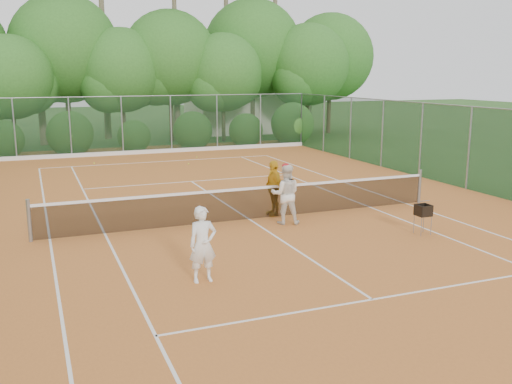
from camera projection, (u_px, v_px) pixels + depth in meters
ground at (250, 220)px, 16.54m from camera, size 120.00×120.00×0.00m
clay_court at (250, 220)px, 16.54m from camera, size 18.00×36.00×0.02m
club_building at (246, 111)px, 41.32m from camera, size 8.00×5.00×3.00m
tennis_net at (250, 203)px, 16.43m from camera, size 11.97×0.10×1.10m
player_white at (203, 244)px, 11.51m from camera, size 0.58×0.39×1.57m
player_center_grp at (286, 194)px, 15.96m from camera, size 1.00×0.89×1.73m
player_yellow at (274, 188)px, 16.90m from camera, size 0.42×0.98×1.66m
ball_hopper at (423, 211)px, 14.94m from camera, size 0.35×0.35×0.80m
stray_ball_a at (94, 163)px, 26.70m from camera, size 0.07×0.07×0.07m
stray_ball_b at (197, 157)px, 28.58m from camera, size 0.07×0.07×0.07m
stray_ball_c at (189, 164)px, 26.46m from camera, size 0.07×0.07×0.07m
court_markings at (250, 220)px, 16.54m from camera, size 11.03×23.83×0.01m
fence_back at (147, 125)px, 29.87m from camera, size 18.07×0.07×3.00m
tropical_treeline at (151, 57)px, 34.40m from camera, size 32.10×8.49×15.03m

